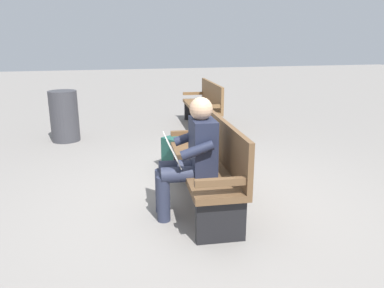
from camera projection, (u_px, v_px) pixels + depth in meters
ground_plane at (203, 203)px, 3.97m from camera, size 40.00×40.00×0.00m
bench_near at (210, 162)px, 3.86m from camera, size 1.84×0.66×0.90m
person_seated at (191, 154)px, 3.56m from camera, size 0.60×0.60×1.18m
backpack at (175, 153)px, 5.02m from camera, size 0.38×0.38×0.43m
bench_far at (204, 105)px, 7.35m from camera, size 1.84×0.67×0.90m
trash_bin at (64, 116)px, 6.34m from camera, size 0.47×0.47×0.87m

